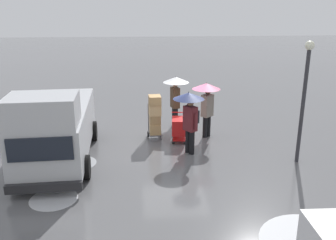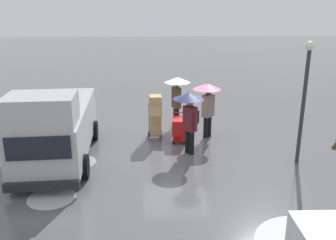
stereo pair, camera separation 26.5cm
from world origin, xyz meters
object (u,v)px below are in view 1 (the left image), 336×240
pedestrian_pink_side (207,97)px  shopping_cart_vendor (179,127)px  pedestrian_white_side (176,90)px  cargo_van_parked_right (56,127)px  street_lamp (305,90)px  pedestrian_black_side (190,109)px  hand_dolly_boxes (155,115)px

pedestrian_pink_side → shopping_cart_vendor: bearing=19.8°
pedestrian_white_side → cargo_van_parked_right: bearing=37.9°
pedestrian_white_side → street_lamp: (-3.59, 3.79, 0.79)m
shopping_cart_vendor → street_lamp: street_lamp is taller
pedestrian_black_side → pedestrian_pink_side: bearing=-119.7°
shopping_cart_vendor → hand_dolly_boxes: bearing=-20.5°
hand_dolly_boxes → pedestrian_black_side: bearing=127.6°
pedestrian_pink_side → pedestrian_white_side: (1.04, -1.29, 0.00)m
pedestrian_pink_side → hand_dolly_boxes: bearing=1.7°
hand_dolly_boxes → street_lamp: 5.31m
shopping_cart_vendor → pedestrian_pink_side: pedestrian_pink_side is taller
shopping_cart_vendor → pedestrian_black_side: size_ratio=0.47×
pedestrian_black_side → street_lamp: (-3.40, 1.02, 0.80)m
pedestrian_pink_side → pedestrian_white_side: same height
shopping_cart_vendor → pedestrian_pink_side: (-1.06, -0.38, 1.02)m
shopping_cart_vendor → pedestrian_white_side: pedestrian_white_side is taller
pedestrian_pink_side → street_lamp: street_lamp is taller
cargo_van_parked_right → pedestrian_black_side: cargo_van_parked_right is taller
pedestrian_black_side → hand_dolly_boxes: bearing=-52.4°
shopping_cart_vendor → hand_dolly_boxes: 1.01m
shopping_cart_vendor → pedestrian_pink_side: size_ratio=0.47×
pedestrian_white_side → pedestrian_black_side: bearing=94.0°
hand_dolly_boxes → pedestrian_black_side: 1.91m
hand_dolly_boxes → pedestrian_white_side: 1.75m
hand_dolly_boxes → pedestrian_pink_side: (-1.94, -0.06, 0.65)m
cargo_van_parked_right → street_lamp: bearing=175.6°
pedestrian_pink_side → cargo_van_parked_right: bearing=20.3°
hand_dolly_boxes → pedestrian_white_side: bearing=-123.7°
pedestrian_black_side → street_lamp: size_ratio=0.56×
cargo_van_parked_right → pedestrian_pink_side: bearing=-159.7°
pedestrian_pink_side → street_lamp: size_ratio=0.56×
cargo_van_parked_right → street_lamp: (-7.70, 0.60, 1.19)m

